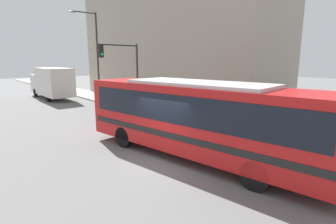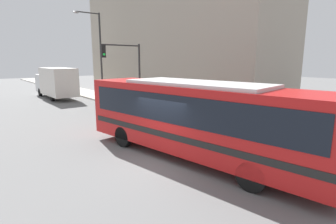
{
  "view_description": "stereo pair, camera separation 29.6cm",
  "coord_description": "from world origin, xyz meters",
  "px_view_note": "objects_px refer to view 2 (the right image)",
  "views": [
    {
      "loc": [
        -6.3,
        -7.7,
        3.98
      ],
      "look_at": [
        2.24,
        2.44,
        1.36
      ],
      "focal_mm": 28.0,
      "sensor_mm": 36.0,
      "label": 1
    },
    {
      "loc": [
        -6.08,
        -7.89,
        3.98
      ],
      "look_at": [
        2.24,
        2.44,
        1.36
      ],
      "focal_mm": 28.0,
      "sensor_mm": 36.0,
      "label": 2
    }
  ],
  "objects_px": {
    "city_bus": "(195,115)",
    "fire_hydrant": "(178,113)",
    "traffic_light_pole": "(127,65)",
    "delivery_truck": "(56,82)",
    "pedestrian_near_corner": "(128,95)",
    "street_lamp": "(98,50)"
  },
  "relations": [
    {
      "from": "city_bus",
      "to": "street_lamp",
      "type": "xyz_separation_m",
      "value": [
        3.8,
        17.41,
        3.18
      ]
    },
    {
      "from": "city_bus",
      "to": "pedestrian_near_corner",
      "type": "xyz_separation_m",
      "value": [
        4.51,
        13.11,
        -0.86
      ]
    },
    {
      "from": "delivery_truck",
      "to": "fire_hydrant",
      "type": "xyz_separation_m",
      "value": [
        3.0,
        -16.28,
        -1.17
      ]
    },
    {
      "from": "traffic_light_pole",
      "to": "street_lamp",
      "type": "height_order",
      "value": "street_lamp"
    },
    {
      "from": "fire_hydrant",
      "to": "traffic_light_pole",
      "type": "distance_m",
      "value": 5.81
    },
    {
      "from": "city_bus",
      "to": "delivery_truck",
      "type": "height_order",
      "value": "delivery_truck"
    },
    {
      "from": "city_bus",
      "to": "pedestrian_near_corner",
      "type": "bearing_deg",
      "value": 62.57
    },
    {
      "from": "traffic_light_pole",
      "to": "pedestrian_near_corner",
      "type": "bearing_deg",
      "value": 59.54
    },
    {
      "from": "city_bus",
      "to": "fire_hydrant",
      "type": "bearing_deg",
      "value": 46.45
    },
    {
      "from": "city_bus",
      "to": "pedestrian_near_corner",
      "type": "height_order",
      "value": "city_bus"
    },
    {
      "from": "delivery_truck",
      "to": "traffic_light_pole",
      "type": "distance_m",
      "value": 11.78
    },
    {
      "from": "delivery_truck",
      "to": "pedestrian_near_corner",
      "type": "height_order",
      "value": "delivery_truck"
    },
    {
      "from": "delivery_truck",
      "to": "traffic_light_pole",
      "type": "height_order",
      "value": "traffic_light_pole"
    },
    {
      "from": "city_bus",
      "to": "fire_hydrant",
      "type": "height_order",
      "value": "city_bus"
    },
    {
      "from": "city_bus",
      "to": "traffic_light_pole",
      "type": "xyz_separation_m",
      "value": [
        2.86,
        10.31,
        1.83
      ]
    },
    {
      "from": "delivery_truck",
      "to": "traffic_light_pole",
      "type": "relative_size",
      "value": 1.57
    },
    {
      "from": "fire_hydrant",
      "to": "traffic_light_pole",
      "type": "xyz_separation_m",
      "value": [
        -1.0,
        4.82,
        3.08
      ]
    },
    {
      "from": "street_lamp",
      "to": "pedestrian_near_corner",
      "type": "relative_size",
      "value": 5.16
    },
    {
      "from": "traffic_light_pole",
      "to": "delivery_truck",
      "type": "bearing_deg",
      "value": 99.92
    },
    {
      "from": "street_lamp",
      "to": "pedestrian_near_corner",
      "type": "height_order",
      "value": "street_lamp"
    },
    {
      "from": "city_bus",
      "to": "delivery_truck",
      "type": "xyz_separation_m",
      "value": [
        0.86,
        21.76,
        -0.08
      ]
    },
    {
      "from": "fire_hydrant",
      "to": "delivery_truck",
      "type": "bearing_deg",
      "value": 100.44
    }
  ]
}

